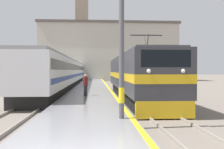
# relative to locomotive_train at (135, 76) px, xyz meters

# --- Properties ---
(ground_plane) EXTENTS (200.00, 200.00, 0.00)m
(ground_plane) POSITION_rel_locomotive_train_xyz_m (-3.64, 14.06, -1.83)
(ground_plane) COLOR #70665B
(platform) EXTENTS (3.97, 140.00, 0.44)m
(platform) POSITION_rel_locomotive_train_xyz_m (-3.64, 9.06, -1.61)
(platform) COLOR gray
(platform) RESTS_ON ground
(rail_track_near) EXTENTS (2.83, 140.00, 0.16)m
(rail_track_near) POSITION_rel_locomotive_train_xyz_m (0.00, 9.06, -1.80)
(rail_track_near) COLOR #70665B
(rail_track_near) RESTS_ON ground
(rail_track_far) EXTENTS (2.83, 140.00, 0.16)m
(rail_track_far) POSITION_rel_locomotive_train_xyz_m (-7.12, 9.06, -1.80)
(rail_track_far) COLOR #70665B
(rail_track_far) RESTS_ON ground
(locomotive_train) EXTENTS (2.92, 18.56, 4.55)m
(locomotive_train) POSITION_rel_locomotive_train_xyz_m (0.00, 0.00, 0.00)
(locomotive_train) COLOR black
(locomotive_train) RESTS_ON ground
(passenger_train) EXTENTS (2.92, 45.11, 3.63)m
(passenger_train) POSITION_rel_locomotive_train_xyz_m (-7.12, 15.72, 0.14)
(passenger_train) COLOR black
(passenger_train) RESTS_ON ground
(catenary_mast) EXTENTS (2.51, 0.22, 8.89)m
(catenary_mast) POSITION_rel_locomotive_train_xyz_m (-2.09, -10.83, 3.15)
(catenary_mast) COLOR #4C4C51
(catenary_mast) RESTS_ON platform
(person_on_platform) EXTENTS (0.34, 0.34, 1.58)m
(person_on_platform) POSITION_rel_locomotive_train_xyz_m (-3.93, -1.70, -0.57)
(person_on_platform) COLOR #23232D
(person_on_platform) RESTS_ON platform
(clock_tower) EXTENTS (3.93, 3.93, 30.24)m
(clock_tower) POSITION_rel_locomotive_train_xyz_m (-6.60, 46.14, 14.00)
(clock_tower) COLOR gray
(clock_tower) RESTS_ON ground
(station_building) EXTENTS (30.17, 6.66, 12.67)m
(station_building) POSITION_rel_locomotive_train_xyz_m (-0.28, 36.35, 4.53)
(station_building) COLOR #B7B2A3
(station_building) RESTS_ON ground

